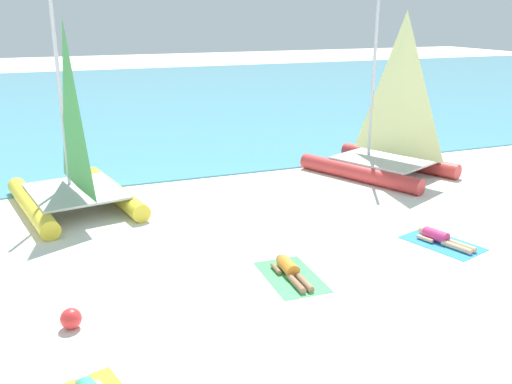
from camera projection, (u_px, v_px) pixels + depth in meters
ground_plane at (198, 181)px, 19.27m from camera, size 120.00×120.00×0.00m
ocean_water at (114, 99)px, 37.18m from camera, size 120.00×40.00×0.05m
sailboat_yellow at (74, 179)px, 16.27m from camera, size 3.72×5.05×5.99m
sailboat_red at (384, 149)px, 19.72m from camera, size 4.67×5.55×6.17m
towel_middle at (291, 277)px, 12.27m from camera, size 1.16×1.93×0.01m
sunbather_middle at (290, 270)px, 12.29m from camera, size 0.55×1.56×0.30m
towel_right at (442, 243)px, 14.03m from camera, size 1.61×2.14×0.01m
sunbather_right at (440, 238)px, 14.04m from camera, size 0.83×1.54×0.30m
beach_ball at (71, 318)px, 10.24m from camera, size 0.39×0.39×0.39m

